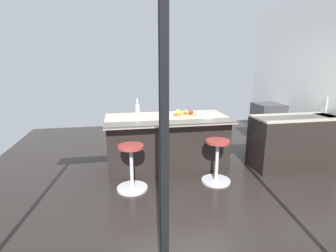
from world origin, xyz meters
TOP-DOWN VIEW (x-y plane):
  - ground_plane at (0.00, 0.00)m, footprint 6.77×6.77m
  - window_panel_rear at (-0.00, 2.55)m, footprint 5.21×0.12m
  - interior_partition_left at (-2.60, 0.00)m, footprint 0.15×5.10m
  - sink_cabinet at (-2.26, 0.22)m, footprint 2.23×0.60m
  - oven_range at (-2.25, -1.24)m, footprint 0.60×0.61m
  - kitchen_island at (0.28, -0.15)m, footprint 2.01×1.02m
  - stool_by_window at (-0.35, 0.54)m, footprint 0.44×0.44m
  - stool_middle at (0.92, 0.54)m, footprint 0.44×0.44m
  - cutting_board at (-0.04, -0.22)m, footprint 0.36×0.24m
  - apple_red at (-0.13, -0.17)m, footprint 0.08×0.08m
  - apple_green at (-0.06, -0.24)m, footprint 0.07×0.07m
  - apple_yellow at (0.09, -0.18)m, footprint 0.09×0.09m
  - water_bottle at (0.77, -0.14)m, footprint 0.06×0.06m
  - fruit_bowl at (-0.41, -0.07)m, footprint 0.22×0.22m

SIDE VIEW (x-z plane):
  - ground_plane at x=0.00m, z-range 0.00..0.00m
  - stool_by_window at x=-0.35m, z-range -0.02..0.65m
  - stool_middle at x=0.92m, z-range -0.02..0.65m
  - oven_range at x=-2.25m, z-range 0.00..0.87m
  - sink_cabinet at x=-2.26m, z-range -0.13..1.04m
  - kitchen_island at x=0.28m, z-range 0.01..0.90m
  - cutting_board at x=-0.04m, z-range 0.90..0.92m
  - fruit_bowl at x=-0.41m, z-range 0.90..0.97m
  - apple_green at x=-0.06m, z-range 0.92..0.99m
  - apple_red at x=-0.13m, z-range 0.92..1.00m
  - apple_yellow at x=0.09m, z-range 0.92..1.01m
  - water_bottle at x=0.77m, z-range 0.86..1.18m
  - window_panel_rear at x=0.00m, z-range -0.10..2.88m
  - interior_partition_left at x=-2.60m, z-range 0.00..2.98m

